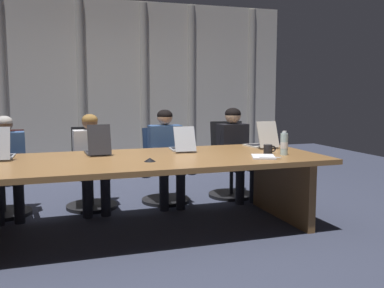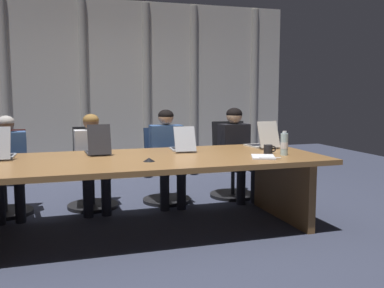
# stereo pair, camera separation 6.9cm
# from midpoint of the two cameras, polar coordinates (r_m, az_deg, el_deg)

# --- Properties ---
(ground_plane) EXTENTS (11.58, 11.58, 0.00)m
(ground_plane) POSITION_cam_midpoint_polar(r_m,az_deg,el_deg) (4.56, -5.17, -10.97)
(ground_plane) COLOR #383D51
(conference_table) EXTENTS (3.48, 1.40, 0.74)m
(conference_table) POSITION_cam_midpoint_polar(r_m,az_deg,el_deg) (4.41, -5.26, -3.68)
(conference_table) COLOR olive
(conference_table) RESTS_ON ground_plane
(curtain_backdrop) EXTENTS (5.79, 0.17, 2.75)m
(curtain_backdrop) POSITION_cam_midpoint_polar(r_m,az_deg,el_deg) (7.03, -10.19, 6.65)
(curtain_backdrop) COLOR beige
(curtain_backdrop) RESTS_ON ground_plane
(laptop_left_end) EXTENTS (0.26, 0.45, 0.32)m
(laptop_left_end) POSITION_cam_midpoint_polar(r_m,az_deg,el_deg) (4.66, -22.91, -0.98)
(laptop_left_end) COLOR #A8ADB7
(laptop_left_end) RESTS_ON conference_table
(laptop_left_mid) EXTENTS (0.24, 0.41, 0.32)m
(laptop_left_mid) POSITION_cam_midpoint_polar(r_m,az_deg,el_deg) (4.68, -11.54, -0.56)
(laptop_left_mid) COLOR #2D2D33
(laptop_left_mid) RESTS_ON conference_table
(laptop_center) EXTENTS (0.26, 0.44, 0.27)m
(laptop_center) POSITION_cam_midpoint_polar(r_m,az_deg,el_deg) (4.85, -0.84, -0.24)
(laptop_center) COLOR #A8ADB7
(laptop_center) RESTS_ON conference_table
(laptop_right_mid) EXTENTS (0.27, 0.44, 0.31)m
(laptop_right_mid) POSITION_cam_midpoint_polar(r_m,az_deg,el_deg) (5.20, 9.32, 0.22)
(laptop_right_mid) COLOR beige
(laptop_right_mid) RESTS_ON conference_table
(office_chair_left_end) EXTENTS (0.60, 0.60, 0.94)m
(office_chair_left_end) POSITION_cam_midpoint_polar(r_m,az_deg,el_deg) (5.49, -22.45, -4.56)
(office_chair_left_end) COLOR #511E19
(office_chair_left_end) RESTS_ON ground_plane
(office_chair_left_mid) EXTENTS (0.60, 0.60, 0.95)m
(office_chair_left_mid) POSITION_cam_midpoint_polar(r_m,az_deg,el_deg) (5.49, -12.29, -4.15)
(office_chair_left_mid) COLOR black
(office_chair_left_mid) RESTS_ON ground_plane
(office_chair_center) EXTENTS (0.60, 0.60, 0.92)m
(office_chair_center) POSITION_cam_midpoint_polar(r_m,az_deg,el_deg) (5.64, -3.07, -3.80)
(office_chair_center) COLOR navy
(office_chair_center) RESTS_ON ground_plane
(office_chair_right_mid) EXTENTS (0.60, 0.60, 0.98)m
(office_chair_right_mid) POSITION_cam_midpoint_polar(r_m,az_deg,el_deg) (5.93, 5.43, -3.12)
(office_chair_right_mid) COLOR black
(office_chair_right_mid) RESTS_ON ground_plane
(person_left_end) EXTENTS (0.44, 0.57, 1.12)m
(person_left_end) POSITION_cam_midpoint_polar(r_m,az_deg,el_deg) (5.28, -22.16, -1.91)
(person_left_end) COLOR #335184
(person_left_end) RESTS_ON ground_plane
(person_left_mid) EXTENTS (0.41, 0.55, 1.12)m
(person_left_mid) POSITION_cam_midpoint_polar(r_m,az_deg,el_deg) (5.28, -12.20, -1.52)
(person_left_mid) COLOR silver
(person_left_mid) RESTS_ON ground_plane
(person_center) EXTENTS (0.42, 0.56, 1.16)m
(person_center) POSITION_cam_midpoint_polar(r_m,az_deg,el_deg) (5.44, -2.78, -0.87)
(person_center) COLOR #335184
(person_center) RESTS_ON ground_plane
(person_right_mid) EXTENTS (0.41, 0.57, 1.17)m
(person_right_mid) POSITION_cam_midpoint_polar(r_m,az_deg,el_deg) (5.74, 6.13, -0.37)
(person_right_mid) COLOR black
(person_right_mid) RESTS_ON ground_plane
(water_bottle_primary) EXTENTS (0.08, 0.08, 0.25)m
(water_bottle_primary) POSITION_cam_midpoint_polar(r_m,az_deg,el_deg) (4.61, 12.14, -0.03)
(water_bottle_primary) COLOR silver
(water_bottle_primary) RESTS_ON conference_table
(coffee_mug_near) EXTENTS (0.14, 0.09, 0.10)m
(coffee_mug_near) POSITION_cam_midpoint_polar(r_m,az_deg,el_deg) (4.69, 10.17, -0.66)
(coffee_mug_near) COLOR black
(coffee_mug_near) RESTS_ON conference_table
(conference_mic_left_side) EXTENTS (0.11, 0.11, 0.03)m
(conference_mic_left_side) POSITION_cam_midpoint_polar(r_m,az_deg,el_deg) (4.14, -5.05, -2.00)
(conference_mic_left_side) COLOR black
(conference_mic_left_side) RESTS_ON conference_table
(spiral_notepad) EXTENTS (0.32, 0.36, 0.03)m
(spiral_notepad) POSITION_cam_midpoint_polar(r_m,az_deg,el_deg) (4.41, 9.55, -1.65)
(spiral_notepad) COLOR silver
(spiral_notepad) RESTS_ON conference_table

